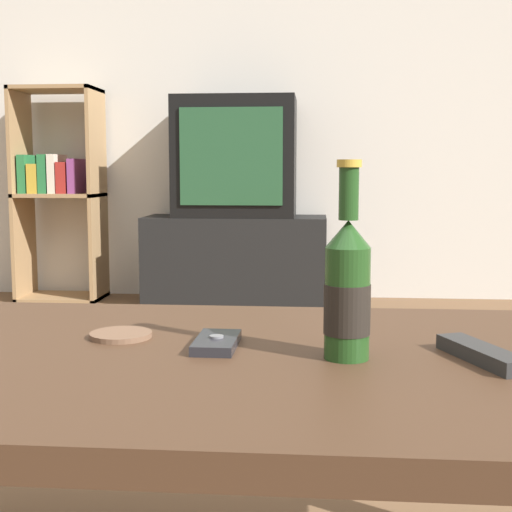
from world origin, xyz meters
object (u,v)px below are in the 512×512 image
(beer_bottle, at_px, (347,289))
(television, at_px, (235,157))
(cell_phone, at_px, (217,342))
(remote_control, at_px, (482,354))
(tv_stand, at_px, (236,260))
(bookshelf, at_px, (57,189))

(beer_bottle, bearing_deg, television, 99.55)
(cell_phone, height_order, remote_control, remote_control)
(television, distance_m, cell_phone, 2.76)
(tv_stand, relative_size, television, 1.52)
(bookshelf, distance_m, beer_bottle, 3.17)
(television, xyz_separation_m, remote_control, (0.64, -2.77, -0.31))
(tv_stand, relative_size, beer_bottle, 3.60)
(television, xyz_separation_m, beer_bottle, (0.47, -2.77, -0.22))
(television, relative_size, remote_control, 3.79)
(remote_control, bearing_deg, beer_bottle, 158.44)
(television, distance_m, beer_bottle, 2.82)
(television, relative_size, bookshelf, 0.55)
(television, xyz_separation_m, cell_phone, (0.28, -2.72, -0.31))
(bookshelf, xyz_separation_m, remote_control, (1.62, -2.82, -0.14))
(tv_stand, height_order, bookshelf, bookshelf)
(bookshelf, bearing_deg, television, -3.24)
(television, bearing_deg, bookshelf, 176.76)
(tv_stand, distance_m, remote_control, 2.85)
(beer_bottle, distance_m, cell_phone, 0.21)
(cell_phone, relative_size, remote_control, 0.71)
(bookshelf, height_order, beer_bottle, bookshelf)
(bookshelf, height_order, cell_phone, bookshelf)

